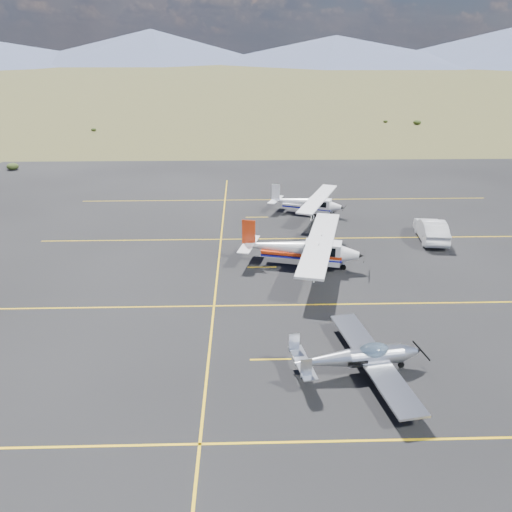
% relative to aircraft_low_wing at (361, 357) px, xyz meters
% --- Properties ---
extents(ground, '(1600.00, 1600.00, 0.00)m').
position_rel_aircraft_low_wing_xyz_m(ground, '(-1.05, 4.68, -0.86)').
color(ground, '#383D1C').
rests_on(ground, ground).
extents(apron, '(72.00, 72.00, 0.02)m').
position_rel_aircraft_low_wing_xyz_m(apron, '(-1.05, 11.68, -0.86)').
color(apron, black).
rests_on(apron, ground).
extents(aircraft_low_wing, '(6.00, 8.29, 1.79)m').
position_rel_aircraft_low_wing_xyz_m(aircraft_low_wing, '(0.00, 0.00, 0.00)').
color(aircraft_low_wing, silver).
rests_on(aircraft_low_wing, apron).
extents(aircraft_cessna, '(7.93, 12.09, 3.07)m').
position_rel_aircraft_low_wing_xyz_m(aircraft_cessna, '(-1.31, 12.27, 0.50)').
color(aircraft_cessna, silver).
rests_on(aircraft_cessna, apron).
extents(aircraft_plain, '(6.96, 9.51, 2.47)m').
position_rel_aircraft_low_wing_xyz_m(aircraft_plain, '(0.51, 23.98, 0.24)').
color(aircraft_plain, white).
rests_on(aircraft_plain, apron).
extents(sedan, '(2.46, 5.33, 1.69)m').
position_rel_aircraft_low_wing_xyz_m(sedan, '(9.36, 17.09, -0.00)').
color(sedan, silver).
rests_on(sedan, apron).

